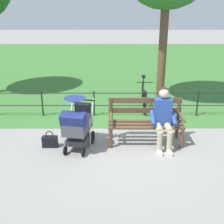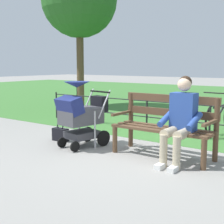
# 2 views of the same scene
# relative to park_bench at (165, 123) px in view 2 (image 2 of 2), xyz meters

# --- Properties ---
(ground_plane) EXTENTS (60.00, 60.00, 0.00)m
(ground_plane) POSITION_rel_park_bench_xyz_m (0.51, 0.12, -0.53)
(ground_plane) COLOR gray
(park_bench) EXTENTS (1.60, 0.61, 0.96)m
(park_bench) POSITION_rel_park_bench_xyz_m (0.00, 0.00, 0.00)
(park_bench) COLOR brown
(park_bench) RESTS_ON ground
(person_on_bench) EXTENTS (0.53, 0.74, 1.28)m
(person_on_bench) POSITION_rel_park_bench_xyz_m (-0.34, 0.22, 0.15)
(person_on_bench) COLOR tan
(person_on_bench) RESTS_ON ground
(stroller) EXTENTS (0.65, 0.96, 1.15)m
(stroller) POSITION_rel_park_bench_xyz_m (1.44, 0.37, 0.07)
(stroller) COLOR black
(stroller) RESTS_ON ground
(handbag) EXTENTS (0.32, 0.14, 0.37)m
(handbag) POSITION_rel_park_bench_xyz_m (2.05, 0.27, -0.40)
(handbag) COLOR black
(handbag) RESTS_ON ground
(park_fence) EXTENTS (7.03, 0.04, 0.70)m
(park_fence) POSITION_rel_park_bench_xyz_m (0.51, -1.54, -0.11)
(park_fence) COLOR black
(park_fence) RESTS_ON ground
(tree_behind_fence) EXTENTS (2.50, 2.50, 4.80)m
(tree_behind_fence) POSITION_rel_park_bench_xyz_m (4.99, -3.65, 3.01)
(tree_behind_fence) COLOR brown
(tree_behind_fence) RESTS_ON ground
(bicycle) EXTENTS (0.44, 1.66, 0.89)m
(bicycle) POSITION_rel_park_bench_xyz_m (-0.20, -2.25, -0.16)
(bicycle) COLOR black
(bicycle) RESTS_ON ground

